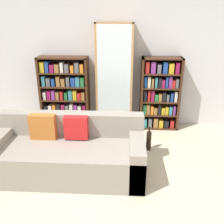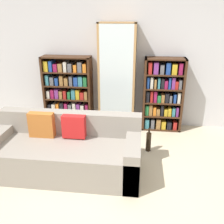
{
  "view_description": "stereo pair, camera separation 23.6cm",
  "coord_description": "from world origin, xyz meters",
  "px_view_note": "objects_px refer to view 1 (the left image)",
  "views": [
    {
      "loc": [
        0.22,
        -2.47,
        2.1
      ],
      "look_at": [
        0.01,
        1.24,
        0.62
      ],
      "focal_mm": 40.0,
      "sensor_mm": 36.0,
      "label": 1
    },
    {
      "loc": [
        0.45,
        -2.45,
        2.1
      ],
      "look_at": [
        0.01,
        1.24,
        0.62
      ],
      "focal_mm": 40.0,
      "sensor_mm": 36.0,
      "label": 2
    }
  ],
  "objects_px": {
    "bookshelf_left": "(65,93)",
    "wine_bottle": "(149,140)",
    "couch": "(68,153)",
    "bookshelf_right": "(159,94)",
    "display_cabinet": "(114,78)"
  },
  "relations": [
    {
      "from": "wine_bottle",
      "to": "bookshelf_right",
      "type": "bearing_deg",
      "value": 74.74
    },
    {
      "from": "bookshelf_right",
      "to": "wine_bottle",
      "type": "height_order",
      "value": "bookshelf_right"
    },
    {
      "from": "couch",
      "to": "bookshelf_right",
      "type": "xyz_separation_m",
      "value": [
        1.42,
        1.57,
        0.38
      ]
    },
    {
      "from": "bookshelf_left",
      "to": "display_cabinet",
      "type": "xyz_separation_m",
      "value": [
        0.95,
        -0.02,
        0.31
      ]
    },
    {
      "from": "wine_bottle",
      "to": "couch",
      "type": "bearing_deg",
      "value": -150.28
    },
    {
      "from": "display_cabinet",
      "to": "bookshelf_right",
      "type": "xyz_separation_m",
      "value": [
        0.85,
        0.02,
        -0.3
      ]
    },
    {
      "from": "bookshelf_left",
      "to": "display_cabinet",
      "type": "height_order",
      "value": "display_cabinet"
    },
    {
      "from": "bookshelf_right",
      "to": "wine_bottle",
      "type": "distance_m",
      "value": 1.06
    },
    {
      "from": "bookshelf_left",
      "to": "wine_bottle",
      "type": "relative_size",
      "value": 3.37
    },
    {
      "from": "display_cabinet",
      "to": "bookshelf_right",
      "type": "distance_m",
      "value": 0.9
    },
    {
      "from": "couch",
      "to": "bookshelf_left",
      "type": "xyz_separation_m",
      "value": [
        -0.38,
        1.57,
        0.38
      ]
    },
    {
      "from": "couch",
      "to": "wine_bottle",
      "type": "bearing_deg",
      "value": 29.72
    },
    {
      "from": "couch",
      "to": "display_cabinet",
      "type": "distance_m",
      "value": 1.79
    },
    {
      "from": "bookshelf_left",
      "to": "display_cabinet",
      "type": "relative_size",
      "value": 0.69
    },
    {
      "from": "display_cabinet",
      "to": "wine_bottle",
      "type": "distance_m",
      "value": 1.34
    }
  ]
}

